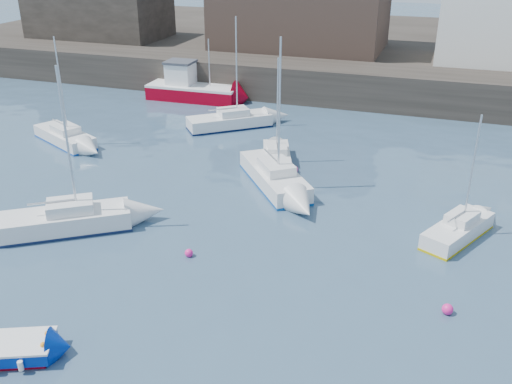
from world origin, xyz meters
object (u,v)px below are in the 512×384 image
(sailboat_e, at_px, (65,136))
(sailboat_f, at_px, (277,158))
(fishing_boat, at_px, (191,88))
(sailboat_c, at_px, (458,230))
(blue_dinghy, at_px, (1,349))
(sailboat_a, at_px, (66,220))
(sailboat_h, at_px, (230,121))
(buoy_near, at_px, (189,256))
(buoy_mid, at_px, (447,313))
(buoy_far, at_px, (294,172))
(sailboat_b, at_px, (274,176))

(sailboat_e, bearing_deg, sailboat_f, 3.15)
(fishing_boat, relative_size, sailboat_c, 1.32)
(blue_dinghy, height_order, sailboat_a, sailboat_a)
(sailboat_c, bearing_deg, sailboat_a, -163.48)
(fishing_boat, distance_m, sailboat_h, 8.63)
(sailboat_a, distance_m, buoy_near, 6.74)
(fishing_boat, xyz_separation_m, sailboat_a, (4.19, -23.71, -0.44))
(sailboat_f, xyz_separation_m, buoy_near, (-0.59, -11.79, -0.47))
(sailboat_c, relative_size, sailboat_h, 0.76)
(blue_dinghy, height_order, fishing_boat, fishing_boat)
(buoy_mid, relative_size, buoy_far, 1.01)
(sailboat_f, relative_size, sailboat_h, 0.83)
(fishing_boat, bearing_deg, buoy_far, -45.32)
(fishing_boat, xyz_separation_m, sailboat_f, (11.49, -12.20, -0.55))
(fishing_boat, relative_size, buoy_near, 20.89)
(sailboat_f, bearing_deg, buoy_near, -92.84)
(sailboat_b, xyz_separation_m, sailboat_h, (-6.24, 8.95, -0.03))
(sailboat_f, bearing_deg, fishing_boat, 133.26)
(blue_dinghy, bearing_deg, sailboat_b, 74.96)
(sailboat_c, distance_m, sailboat_h, 20.40)
(fishing_boat, xyz_separation_m, sailboat_c, (22.41, -18.30, -0.55))
(blue_dinghy, distance_m, sailboat_f, 20.42)
(blue_dinghy, bearing_deg, sailboat_c, 43.36)
(fishing_boat, distance_m, sailboat_c, 28.94)
(blue_dinghy, xyz_separation_m, sailboat_c, (14.78, 13.96, 0.08))
(blue_dinghy, xyz_separation_m, sailboat_a, (-3.44, 8.55, 0.19))
(sailboat_f, distance_m, sailboat_h, 8.14)
(blue_dinghy, xyz_separation_m, buoy_near, (3.27, 8.26, -0.38))
(sailboat_a, distance_m, sailboat_c, 19.01)
(sailboat_b, relative_size, sailboat_c, 1.41)
(sailboat_a, xyz_separation_m, sailboat_e, (-7.79, 10.67, -0.10))
(fishing_boat, bearing_deg, sailboat_f, -46.74)
(sailboat_b, distance_m, sailboat_e, 15.97)
(sailboat_a, distance_m, sailboat_f, 13.62)
(sailboat_f, distance_m, buoy_far, 1.64)
(sailboat_c, relative_size, sailboat_e, 0.83)
(sailboat_a, relative_size, buoy_mid, 18.42)
(buoy_near, bearing_deg, sailboat_f, 87.16)
(buoy_near, bearing_deg, buoy_mid, -3.22)
(sailboat_b, distance_m, sailboat_h, 10.91)
(fishing_boat, xyz_separation_m, sailboat_h, (5.99, -6.19, -0.49))
(fishing_boat, xyz_separation_m, buoy_mid, (22.16, -24.63, -1.02))
(sailboat_a, xyz_separation_m, sailboat_b, (8.04, 8.56, -0.02))
(blue_dinghy, bearing_deg, sailboat_a, 111.91)
(sailboat_f, bearing_deg, sailboat_c, -29.17)
(sailboat_c, relative_size, sailboat_f, 0.92)
(sailboat_a, distance_m, sailboat_h, 17.60)
(buoy_mid, bearing_deg, sailboat_a, 177.05)
(sailboat_e, relative_size, sailboat_f, 1.10)
(sailboat_b, bearing_deg, buoy_near, -98.53)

